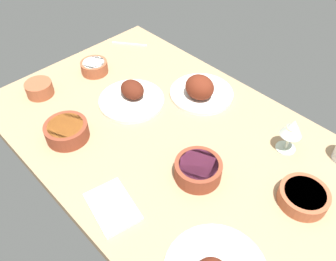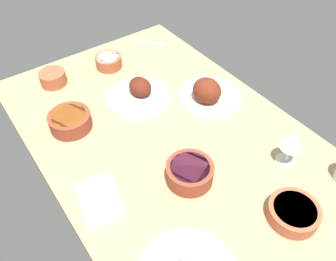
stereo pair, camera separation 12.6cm
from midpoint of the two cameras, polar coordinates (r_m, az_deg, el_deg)
dining_table at (r=129.09cm, az=-2.80°, el=-1.39°), size 140.00×90.00×4.00cm
plate_near_viewer at (r=141.18cm, az=2.88°, el=6.61°), size 26.36×26.36×10.97cm
plate_far_side at (r=141.54cm, az=-8.59°, el=5.50°), size 26.64×26.64×8.51cm
bowl_potatoes at (r=112.86cm, az=18.65°, el=-10.53°), size 15.36×15.36×4.83cm
bowl_onions at (r=112.32cm, az=1.82°, el=-6.67°), size 15.62×15.62×6.34cm
bowl_soup at (r=131.43cm, az=-19.18°, el=-0.15°), size 15.74×15.74×6.17cm
bowl_cream at (r=160.42cm, az=-14.42°, el=10.14°), size 11.86×11.86×5.32cm
bowl_sauce at (r=154.87cm, az=-22.87°, el=6.40°), size 11.07×11.07×5.76cm
wine_glass at (r=120.79cm, az=17.21°, el=0.07°), size 7.60×7.60×14.00cm
folded_napkin at (r=110.07cm, az=-12.55°, el=-12.47°), size 19.70×15.50×1.20cm
fork_loose at (r=178.06cm, az=-8.53°, el=13.94°), size 14.99×11.34×0.80cm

